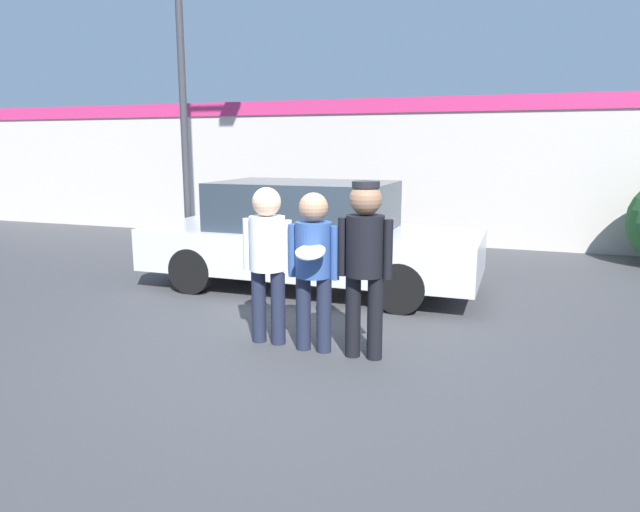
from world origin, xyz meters
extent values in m
plane|color=#3F3F42|center=(0.00, 0.00, 0.00)|extent=(56.00, 56.00, 0.00)
cube|color=beige|center=(0.00, 6.59, 1.50)|extent=(24.00, 0.18, 3.00)
cube|color=#CC2D6B|center=(0.00, 6.48, 2.85)|extent=(24.00, 0.04, 0.30)
cylinder|color=#1E2338|center=(-0.48, -0.14, 0.39)|extent=(0.15, 0.15, 0.78)
cylinder|color=#1E2338|center=(-0.26, -0.14, 0.39)|extent=(0.15, 0.15, 0.78)
cylinder|color=silver|center=(-0.37, -0.14, 1.06)|extent=(0.37, 0.37, 0.55)
cylinder|color=silver|center=(-0.59, -0.14, 1.04)|extent=(0.09, 0.09, 0.54)
cylinder|color=silver|center=(-0.14, -0.14, 1.04)|extent=(0.09, 0.09, 0.54)
sphere|color=#DBB28E|center=(-0.37, -0.14, 1.48)|extent=(0.29, 0.29, 0.29)
cylinder|color=#1E2338|center=(0.05, -0.20, 0.38)|extent=(0.15, 0.15, 0.77)
cylinder|color=#1E2338|center=(0.27, -0.20, 0.38)|extent=(0.15, 0.15, 0.77)
cylinder|color=#2D4C8C|center=(0.16, -0.20, 1.04)|extent=(0.36, 0.36, 0.54)
cylinder|color=#2D4C8C|center=(-0.06, -0.20, 1.02)|extent=(0.09, 0.09, 0.53)
cylinder|color=#2D4C8C|center=(0.38, -0.20, 1.02)|extent=(0.09, 0.09, 0.53)
sphere|color=tan|center=(0.16, -0.20, 1.45)|extent=(0.29, 0.29, 0.29)
cylinder|color=silver|center=(0.22, -0.47, 1.07)|extent=(0.28, 0.28, 0.11)
cylinder|color=black|center=(0.57, -0.23, 0.41)|extent=(0.15, 0.15, 0.82)
cylinder|color=black|center=(0.79, -0.23, 0.41)|extent=(0.15, 0.15, 0.82)
cylinder|color=black|center=(0.68, -0.23, 1.11)|extent=(0.36, 0.36, 0.58)
cylinder|color=black|center=(0.46, -0.23, 1.09)|extent=(0.09, 0.09, 0.56)
cylinder|color=black|center=(0.91, -0.23, 1.09)|extent=(0.09, 0.09, 0.56)
sphere|color=#8C664C|center=(0.68, -0.23, 1.55)|extent=(0.31, 0.31, 0.31)
cylinder|color=black|center=(0.68, -0.23, 1.69)|extent=(0.26, 0.26, 0.06)
cube|color=silver|center=(-0.76, 2.21, 0.57)|extent=(4.76, 1.84, 0.60)
cube|color=#28333D|center=(-0.86, 2.21, 1.21)|extent=(2.47, 1.59, 0.66)
cylinder|color=black|center=(0.71, 3.03, 0.32)|extent=(0.64, 0.22, 0.64)
cylinder|color=black|center=(0.71, 1.39, 0.32)|extent=(0.64, 0.22, 0.64)
cylinder|color=black|center=(-2.24, 3.03, 0.32)|extent=(0.64, 0.22, 0.64)
cylinder|color=black|center=(-2.24, 1.39, 0.32)|extent=(0.64, 0.22, 0.64)
cylinder|color=#38383D|center=(-3.36, 3.11, 3.39)|extent=(0.12, 0.12, 6.78)
camera|label=1|loc=(2.05, -5.37, 2.04)|focal=32.00mm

